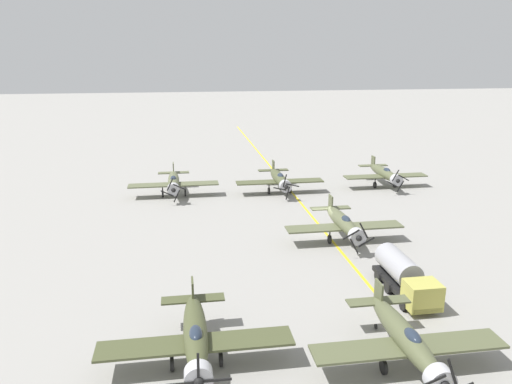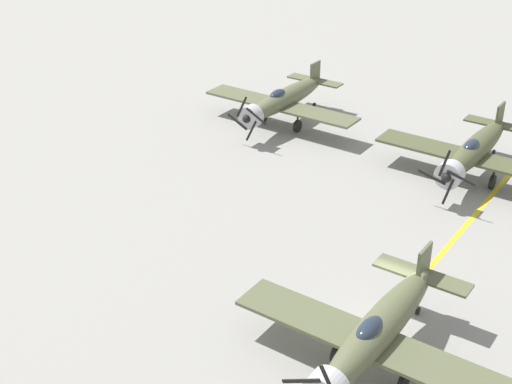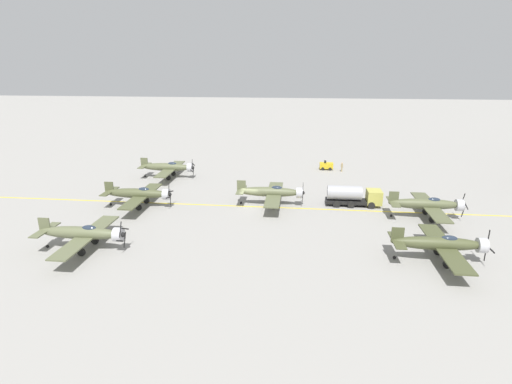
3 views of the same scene
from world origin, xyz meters
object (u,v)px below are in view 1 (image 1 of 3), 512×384
(airplane_far_center, at_px, (406,339))
(airplane_near_left, at_px, (385,173))
(airplane_near_center, at_px, (279,179))
(airplane_mid_center, at_px, (343,223))
(fuel_tanker, at_px, (405,277))
(airplane_near_right, at_px, (174,182))
(airplane_far_right, at_px, (196,336))

(airplane_far_center, distance_m, airplane_near_left, 43.95)
(airplane_near_center, height_order, airplane_mid_center, airplane_near_center)
(airplane_mid_center, bearing_deg, fuel_tanker, 110.87)
(airplane_near_center, distance_m, airplane_near_right, 14.42)
(airplane_far_center, height_order, fuel_tanker, airplane_far_center)
(airplane_mid_center, height_order, airplane_far_right, airplane_far_right)
(fuel_tanker, bearing_deg, airplane_near_right, -59.89)
(airplane_near_left, distance_m, fuel_tanker, 33.86)
(airplane_near_center, relative_size, airplane_far_right, 1.00)
(airplane_near_center, bearing_deg, airplane_near_right, 2.35)
(airplane_near_left, xyz_separation_m, airplane_near_right, (30.02, 0.08, 0.00))
(airplane_near_center, height_order, airplane_near_right, airplane_near_center)
(airplane_near_right, bearing_deg, airplane_far_center, 107.29)
(airplane_near_center, distance_m, airplane_mid_center, 19.27)
(airplane_mid_center, bearing_deg, airplane_far_right, 65.46)
(airplane_near_center, bearing_deg, airplane_near_left, -172.25)
(airplane_near_left, xyz_separation_m, fuel_tanker, (11.62, 31.80, -0.50))
(airplane_near_center, xyz_separation_m, fuel_tanker, (-3.99, 31.05, -0.50))
(airplane_far_right, bearing_deg, airplane_near_left, -138.02)
(airplane_near_right, distance_m, airplane_far_right, 38.64)
(airplane_near_center, xyz_separation_m, airplane_near_right, (14.41, -0.67, 0.00))
(airplane_far_right, relative_size, fuel_tanker, 1.50)
(airplane_far_center, bearing_deg, airplane_near_right, -77.94)
(airplane_far_center, relative_size, fuel_tanker, 1.50)
(fuel_tanker, bearing_deg, airplane_near_left, -110.08)
(airplane_far_right, bearing_deg, airplane_far_center, 158.14)
(airplane_near_right, bearing_deg, airplane_far_right, 90.37)
(airplane_mid_center, height_order, fuel_tanker, airplane_mid_center)
(airplane_mid_center, distance_m, airplane_far_right, 24.60)
(airplane_near_center, distance_m, fuel_tanker, 31.31)
(airplane_far_right, bearing_deg, airplane_near_right, -99.42)
(airplane_near_right, bearing_deg, airplane_near_center, 175.54)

